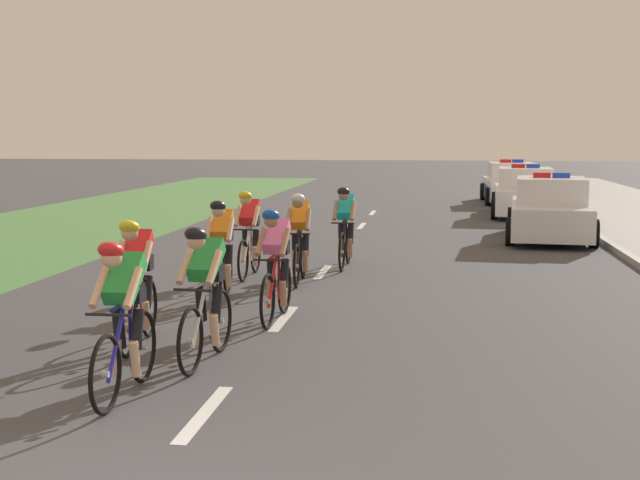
# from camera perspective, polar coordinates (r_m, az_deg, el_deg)

# --- Properties ---
(kerb_edge) EXTENTS (0.16, 60.00, 0.13)m
(kerb_edge) POSITION_cam_1_polar(r_m,az_deg,el_deg) (19.04, 19.26, -0.64)
(kerb_edge) COLOR #9E9E99
(kerb_edge) RESTS_ON ground
(lane_markings_centre) EXTENTS (0.14, 25.60, 0.01)m
(lane_markings_centre) POSITION_cam_1_polar(r_m,az_deg,el_deg) (15.52, 0.19, -2.14)
(lane_markings_centre) COLOR white
(lane_markings_centre) RESTS_ON ground
(cyclist_lead) EXTENTS (0.42, 1.72, 1.56)m
(cyclist_lead) POSITION_cam_1_polar(r_m,az_deg,el_deg) (8.24, -12.98, -4.98)
(cyclist_lead) COLOR black
(cyclist_lead) RESTS_ON ground
(cyclist_second) EXTENTS (0.44, 1.72, 1.56)m
(cyclist_second) POSITION_cam_1_polar(r_m,az_deg,el_deg) (9.31, -7.67, -3.49)
(cyclist_second) COLOR black
(cyclist_second) RESTS_ON ground
(cyclist_third) EXTENTS (0.44, 1.72, 1.56)m
(cyclist_third) POSITION_cam_1_polar(r_m,az_deg,el_deg) (10.17, -12.12, -2.69)
(cyclist_third) COLOR black
(cyclist_third) RESTS_ON ground
(cyclist_fourth) EXTENTS (0.43, 1.72, 1.56)m
(cyclist_fourth) POSITION_cam_1_polar(r_m,az_deg,el_deg) (11.33, -2.97, -1.55)
(cyclist_fourth) COLOR black
(cyclist_fourth) RESTS_ON ground
(cyclist_fifth) EXTENTS (0.44, 1.72, 1.56)m
(cyclist_fifth) POSITION_cam_1_polar(r_m,az_deg,el_deg) (12.84, -6.58, -0.57)
(cyclist_fifth) COLOR black
(cyclist_fifth) RESTS_ON ground
(cyclist_sixth) EXTENTS (0.43, 1.72, 1.56)m
(cyclist_sixth) POSITION_cam_1_polar(r_m,az_deg,el_deg) (14.25, -1.37, 0.22)
(cyclist_sixth) COLOR black
(cyclist_sixth) RESTS_ON ground
(cyclist_seventh) EXTENTS (0.42, 1.72, 1.56)m
(cyclist_seventh) POSITION_cam_1_polar(r_m,az_deg,el_deg) (14.89, -4.76, 0.49)
(cyclist_seventh) COLOR black
(cyclist_seventh) RESTS_ON ground
(cyclist_eighth) EXTENTS (0.42, 1.72, 1.56)m
(cyclist_eighth) POSITION_cam_1_polar(r_m,az_deg,el_deg) (15.93, 1.69, 0.94)
(cyclist_eighth) COLOR black
(cyclist_eighth) RESTS_ON ground
(police_car_nearest) EXTENTS (2.31, 4.54, 1.59)m
(police_car_nearest) POSITION_cam_1_polar(r_m,az_deg,el_deg) (20.98, 15.11, 1.87)
(police_car_nearest) COLOR silver
(police_car_nearest) RESTS_ON ground
(police_car_second) EXTENTS (2.21, 4.51, 1.59)m
(police_car_second) POSITION_cam_1_polar(r_m,az_deg,el_deg) (26.98, 13.50, 3.02)
(police_car_second) COLOR white
(police_car_second) RESTS_ON ground
(police_car_third) EXTENTS (2.05, 4.43, 1.59)m
(police_car_third) POSITION_cam_1_polar(r_m,az_deg,el_deg) (32.06, 12.61, 3.65)
(police_car_third) COLOR white
(police_car_third) RESTS_ON ground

